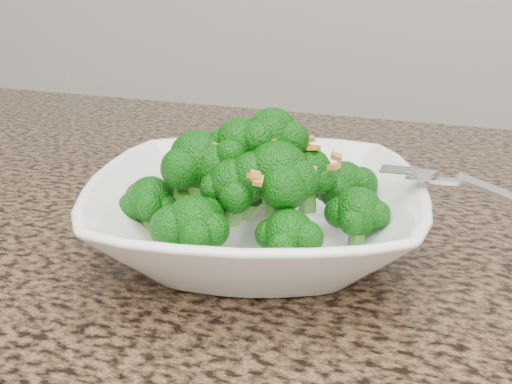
% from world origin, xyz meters
% --- Properties ---
extents(granite_counter, '(1.64, 1.04, 0.03)m').
position_xyz_m(granite_counter, '(0.00, 0.30, 0.89)').
color(granite_counter, brown).
rests_on(granite_counter, cabinet).
extents(bowl, '(0.31, 0.31, 0.06)m').
position_xyz_m(bowl, '(-0.09, 0.36, 0.93)').
color(bowl, white).
rests_on(bowl, granite_counter).
extents(broccoli_pile, '(0.22, 0.22, 0.07)m').
position_xyz_m(broccoli_pile, '(-0.09, 0.36, 1.00)').
color(broccoli_pile, '#0D5C0A').
rests_on(broccoli_pile, bowl).
extents(garlic_topping, '(0.13, 0.13, 0.01)m').
position_xyz_m(garlic_topping, '(-0.09, 0.36, 1.04)').
color(garlic_topping, gold).
rests_on(garlic_topping, broccoli_pile).
extents(fork, '(0.17, 0.07, 0.01)m').
position_xyz_m(fork, '(0.05, 0.38, 0.97)').
color(fork, silver).
rests_on(fork, bowl).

